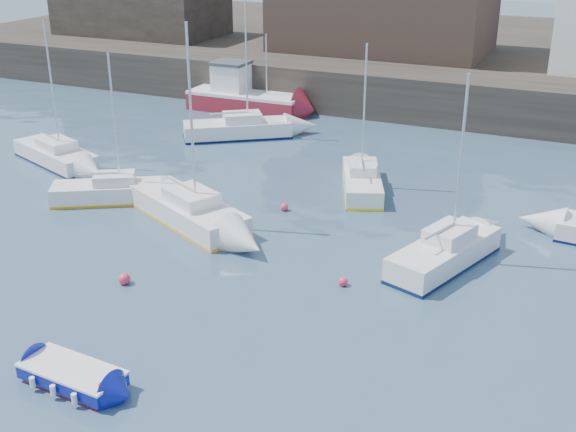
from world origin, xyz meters
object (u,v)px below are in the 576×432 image
at_px(sailboat_a, 110,191).
at_px(buoy_far, 284,210).
at_px(sailboat_h, 238,128).
at_px(fishing_boat, 244,96).
at_px(sailboat_c, 445,252).
at_px(sailboat_f, 362,181).
at_px(buoy_mid, 343,285).
at_px(buoy_near, 125,284).
at_px(sailboat_b, 189,210).
at_px(blue_dinghy, 72,375).
at_px(sailboat_e, 56,155).

height_order(sailboat_a, buoy_far, sailboat_a).
height_order(sailboat_h, buoy_far, sailboat_h).
xyz_separation_m(fishing_boat, sailboat_c, (18.54, -18.30, -0.47)).
xyz_separation_m(sailboat_f, buoy_mid, (2.69, -9.82, -0.51)).
height_order(fishing_boat, sailboat_c, sailboat_c).
bearing_deg(sailboat_h, buoy_near, -74.41).
distance_m(fishing_boat, buoy_near, 26.05).
height_order(sailboat_b, buoy_mid, sailboat_b).
xyz_separation_m(blue_dinghy, sailboat_f, (2.37, 18.91, 0.17)).
height_order(blue_dinghy, sailboat_f, sailboat_f).
bearing_deg(sailboat_h, sailboat_c, -37.88).
height_order(sailboat_a, sailboat_b, sailboat_b).
relative_size(buoy_near, buoy_far, 1.18).
bearing_deg(sailboat_a, buoy_near, -49.47).
bearing_deg(sailboat_b, buoy_mid, -18.22).
bearing_deg(sailboat_f, sailboat_c, -49.20).
bearing_deg(sailboat_a, sailboat_e, 151.89).
xyz_separation_m(sailboat_b, sailboat_c, (11.45, 0.43, -0.00)).
bearing_deg(sailboat_e, sailboat_b, -19.85).
height_order(sailboat_f, buoy_far, sailboat_f).
bearing_deg(blue_dinghy, sailboat_f, 82.86).
distance_m(sailboat_c, buoy_near, 12.37).
relative_size(blue_dinghy, sailboat_a, 0.46).
bearing_deg(sailboat_b, fishing_boat, 110.75).
xyz_separation_m(sailboat_a, sailboat_b, (4.81, -0.65, 0.08)).
distance_m(sailboat_h, buoy_far, 12.33).
bearing_deg(sailboat_c, sailboat_a, 179.21).
bearing_deg(sailboat_f, sailboat_a, -148.72).
xyz_separation_m(sailboat_b, sailboat_h, (-4.31, 12.69, -0.03)).
bearing_deg(sailboat_a, blue_dinghy, -56.83).
bearing_deg(sailboat_b, sailboat_e, 160.15).
height_order(fishing_boat, buoy_mid, fishing_boat).
distance_m(sailboat_b, sailboat_c, 11.46).
distance_m(fishing_boat, sailboat_e, 15.27).
relative_size(sailboat_f, buoy_near, 15.87).
bearing_deg(buoy_far, sailboat_h, 128.28).
relative_size(blue_dinghy, buoy_far, 8.59).
bearing_deg(sailboat_h, blue_dinghy, -72.64).
xyz_separation_m(blue_dinghy, sailboat_a, (-8.17, 12.50, 0.16)).
bearing_deg(buoy_near, fishing_boat, 107.92).
xyz_separation_m(blue_dinghy, sailboat_h, (-7.67, 24.54, 0.21)).
distance_m(sailboat_e, buoy_far, 14.43).
bearing_deg(buoy_mid, sailboat_c, 46.51).
distance_m(fishing_boat, sailboat_f, 17.35).
bearing_deg(buoy_far, sailboat_f, 59.20).
bearing_deg(sailboat_f, sailboat_h, 150.70).
bearing_deg(buoy_mid, sailboat_a, 165.50).
bearing_deg(sailboat_a, sailboat_h, 87.62).
xyz_separation_m(buoy_near, buoy_far, (2.40, 9.06, 0.00)).
relative_size(sailboat_b, buoy_near, 19.56).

